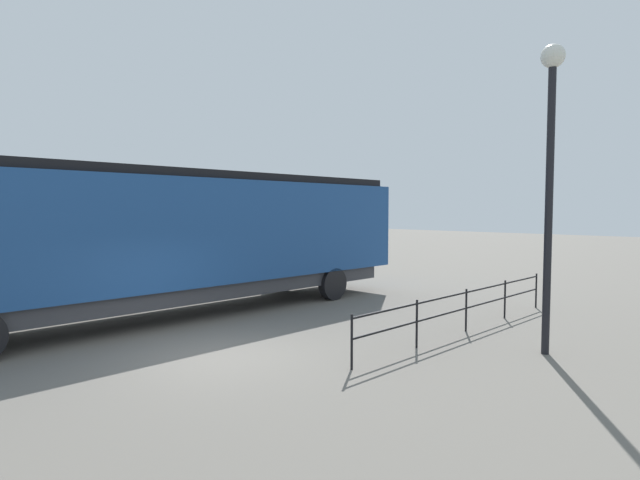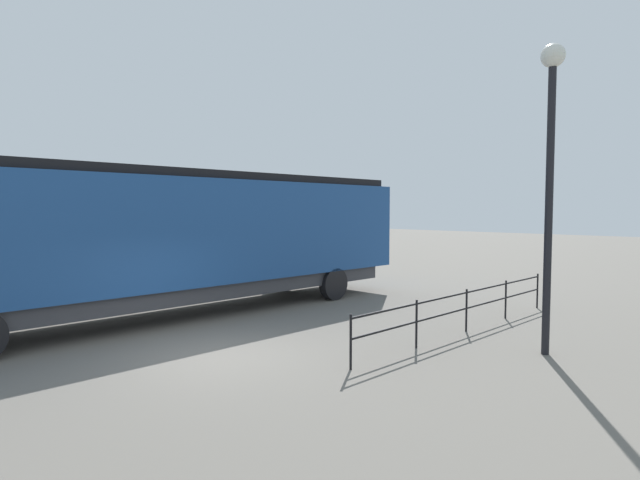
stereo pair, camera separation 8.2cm
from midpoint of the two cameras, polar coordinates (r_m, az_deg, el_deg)
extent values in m
plane|color=#666059|center=(11.23, -12.27, -12.61)|extent=(120.00, 120.00, 0.00)
cube|color=navy|center=(15.19, -16.18, 0.98)|extent=(3.07, 16.12, 2.95)
cube|color=black|center=(19.40, 1.64, 0.30)|extent=(2.94, 2.57, 2.06)
cube|color=black|center=(15.20, -16.28, 6.99)|extent=(2.76, 15.47, 0.24)
cube|color=#38383D|center=(15.35, -16.07, -5.37)|extent=(2.76, 14.83, 0.45)
cylinder|color=black|center=(19.43, -4.63, -4.09)|extent=(0.30, 1.10, 1.10)
cylinder|color=black|center=(17.43, 1.30, -4.94)|extent=(0.30, 1.10, 1.10)
cylinder|color=black|center=(11.73, 24.12, 3.00)|extent=(0.16, 0.16, 6.12)
sphere|color=silver|center=(12.15, 24.51, 18.29)|extent=(0.49, 0.49, 0.49)
cube|color=black|center=(13.40, 15.96, -5.66)|extent=(0.04, 8.76, 0.04)
cube|color=black|center=(13.47, 15.93, -7.35)|extent=(0.04, 8.76, 0.04)
cylinder|color=black|center=(9.97, 3.35, -11.36)|extent=(0.05, 0.05, 1.09)
cylinder|color=black|center=(11.65, 10.61, -9.24)|extent=(0.05, 0.05, 1.09)
cylinder|color=black|center=(13.48, 15.93, -7.58)|extent=(0.05, 0.05, 1.09)
cylinder|color=black|center=(15.40, 19.91, -6.28)|extent=(0.05, 0.05, 1.09)
cylinder|color=black|center=(17.39, 22.99, -5.26)|extent=(0.05, 0.05, 1.09)
camera|label=1|loc=(0.04, -90.19, -0.01)|focal=28.49mm
camera|label=2|loc=(0.04, 89.81, 0.01)|focal=28.49mm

